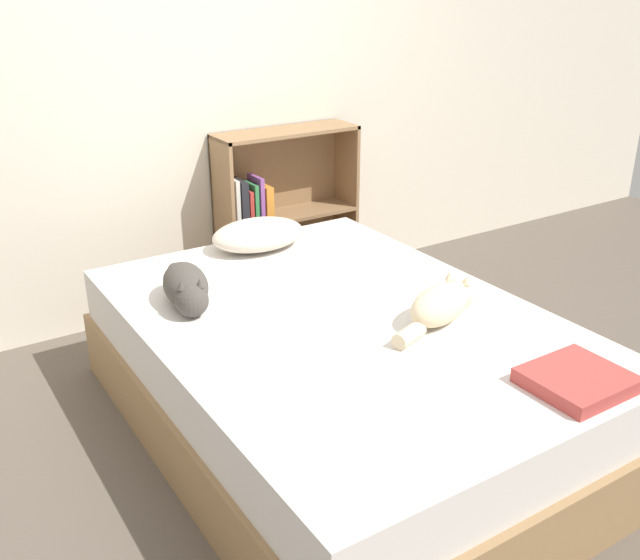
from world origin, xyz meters
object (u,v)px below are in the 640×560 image
(cat_dark, at_px, (186,287))
(bookshelf, at_px, (279,211))
(bed, at_px, (341,375))
(pillow, at_px, (258,234))
(cat_light, at_px, (442,303))

(cat_dark, distance_m, bookshelf, 1.34)
(bed, relative_size, cat_dark, 4.19)
(pillow, distance_m, cat_dark, 0.69)
(bed, bearing_deg, bookshelf, 70.18)
(cat_light, height_order, cat_dark, cat_dark)
(cat_dark, bearing_deg, cat_light, 62.59)
(cat_dark, bearing_deg, bookshelf, 147.48)
(cat_light, xyz_separation_m, cat_dark, (-0.78, 0.66, 0.01))
(cat_light, distance_m, cat_dark, 1.02)
(bed, xyz_separation_m, cat_light, (0.31, -0.23, 0.33))
(pillow, height_order, cat_dark, cat_dark)
(pillow, distance_m, cat_light, 1.11)
(bed, height_order, cat_light, cat_light)
(pillow, height_order, bookshelf, bookshelf)
(pillow, relative_size, cat_light, 0.97)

